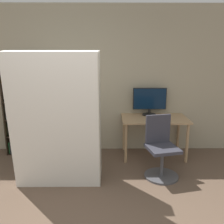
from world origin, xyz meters
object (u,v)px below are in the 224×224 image
(office_chair, at_px, (161,152))
(monitor, at_px, (150,101))
(bookshelf, at_px, (20,111))
(mattress_far, at_px, (60,116))
(mattress_near, at_px, (56,123))

(office_chair, bearing_deg, monitor, 92.83)
(monitor, bearing_deg, bookshelf, 179.70)
(monitor, distance_m, office_chair, 1.13)
(monitor, distance_m, mattress_far, 1.73)
(monitor, xyz_separation_m, bookshelf, (-2.40, 0.01, -0.20))
(bookshelf, relative_size, mattress_far, 0.88)
(bookshelf, distance_m, mattress_near, 1.59)
(office_chair, bearing_deg, mattress_near, -168.34)
(mattress_far, bearing_deg, monitor, 32.03)
(mattress_near, bearing_deg, bookshelf, 126.45)
(monitor, height_order, mattress_near, mattress_near)
(bookshelf, height_order, mattress_far, mattress_far)
(office_chair, xyz_separation_m, mattress_far, (-1.51, 0.03, 0.57))
(mattress_far, bearing_deg, mattress_near, -90.00)
(bookshelf, bearing_deg, monitor, -0.30)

